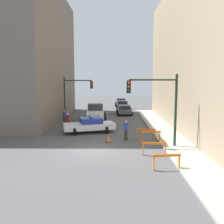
{
  "coord_description": "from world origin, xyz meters",
  "views": [
    {
      "loc": [
        1.47,
        -16.92,
        4.98
      ],
      "look_at": [
        1.25,
        8.25,
        1.63
      ],
      "focal_mm": 40.0,
      "sensor_mm": 36.0,
      "label": 1
    }
  ],
  "objects_px": {
    "barrier_mid": "(154,146)",
    "barrier_corner": "(146,132)",
    "pedestrian_sidewalk": "(126,130)",
    "police_car": "(90,125)",
    "parked_car_far": "(121,102)",
    "pedestrian_corner": "(64,117)",
    "parked_car_near": "(124,110)",
    "traffic_cone": "(108,138)",
    "parked_car_mid": "(122,104)",
    "white_truck": "(95,112)",
    "barrier_back": "(151,134)",
    "traffic_light_near": "(160,99)",
    "traffic_light_far": "(74,92)",
    "barrier_front": "(167,159)",
    "pedestrian_crossing": "(68,121)"
  },
  "relations": [
    {
      "from": "barrier_mid",
      "to": "barrier_corner",
      "type": "xyz_separation_m",
      "value": [
        0.01,
        4.41,
        0.0
      ]
    },
    {
      "from": "pedestrian_sidewalk",
      "to": "barrier_corner",
      "type": "relative_size",
      "value": 1.04
    },
    {
      "from": "police_car",
      "to": "parked_car_far",
      "type": "height_order",
      "value": "police_car"
    },
    {
      "from": "pedestrian_corner",
      "to": "parked_car_near",
      "type": "bearing_deg",
      "value": -31.75
    },
    {
      "from": "traffic_cone",
      "to": "parked_car_mid",
      "type": "bearing_deg",
      "value": 85.55
    },
    {
      "from": "parked_car_far",
      "to": "barrier_corner",
      "type": "height_order",
      "value": "parked_car_far"
    },
    {
      "from": "police_car",
      "to": "white_truck",
      "type": "xyz_separation_m",
      "value": [
        -0.02,
        7.47,
        0.18
      ]
    },
    {
      "from": "parked_car_near",
      "to": "pedestrian_sidewalk",
      "type": "distance_m",
      "value": 14.96
    },
    {
      "from": "parked_car_mid",
      "to": "parked_car_near",
      "type": "bearing_deg",
      "value": -93.1
    },
    {
      "from": "barrier_back",
      "to": "pedestrian_sidewalk",
      "type": "bearing_deg",
      "value": 163.17
    },
    {
      "from": "pedestrian_corner",
      "to": "traffic_cone",
      "type": "distance_m",
      "value": 9.23
    },
    {
      "from": "police_car",
      "to": "barrier_corner",
      "type": "height_order",
      "value": "police_car"
    },
    {
      "from": "pedestrian_corner",
      "to": "barrier_corner",
      "type": "bearing_deg",
      "value": -120.65
    },
    {
      "from": "traffic_light_near",
      "to": "barrier_corner",
      "type": "height_order",
      "value": "traffic_light_near"
    },
    {
      "from": "traffic_light_near",
      "to": "traffic_cone",
      "type": "height_order",
      "value": "traffic_light_near"
    },
    {
      "from": "parked_car_far",
      "to": "barrier_corner",
      "type": "xyz_separation_m",
      "value": [
        1.3,
        -27.37,
        -0.06
      ]
    },
    {
      "from": "traffic_light_near",
      "to": "white_truck",
      "type": "bearing_deg",
      "value": 113.99
    },
    {
      "from": "traffic_light_far",
      "to": "barrier_corner",
      "type": "height_order",
      "value": "traffic_light_far"
    },
    {
      "from": "traffic_light_far",
      "to": "barrier_back",
      "type": "height_order",
      "value": "traffic_light_far"
    },
    {
      "from": "pedestrian_sidewalk",
      "to": "barrier_mid",
      "type": "xyz_separation_m",
      "value": [
        1.64,
        -4.11,
        -0.24
      ]
    },
    {
      "from": "barrier_front",
      "to": "barrier_back",
      "type": "xyz_separation_m",
      "value": [
        0.03,
        6.12,
        0.0
      ]
    },
    {
      "from": "traffic_light_near",
      "to": "white_truck",
      "type": "relative_size",
      "value": 0.94
    },
    {
      "from": "pedestrian_corner",
      "to": "pedestrian_sidewalk",
      "type": "relative_size",
      "value": 1.0
    },
    {
      "from": "parked_car_mid",
      "to": "barrier_front",
      "type": "xyz_separation_m",
      "value": [
        1.52,
        -29.23,
        -0.06
      ]
    },
    {
      "from": "barrier_front",
      "to": "barrier_corner",
      "type": "bearing_deg",
      "value": 92.11
    },
    {
      "from": "white_truck",
      "to": "barrier_corner",
      "type": "relative_size",
      "value": 3.45
    },
    {
      "from": "barrier_back",
      "to": "pedestrian_crossing",
      "type": "bearing_deg",
      "value": 147.24
    },
    {
      "from": "police_car",
      "to": "traffic_cone",
      "type": "xyz_separation_m",
      "value": [
        1.85,
        -3.67,
        -0.41
      ]
    },
    {
      "from": "white_truck",
      "to": "barrier_back",
      "type": "height_order",
      "value": "white_truck"
    },
    {
      "from": "parked_car_far",
      "to": "pedestrian_sidewalk",
      "type": "xyz_separation_m",
      "value": [
        -0.35,
        -27.67,
        0.19
      ]
    },
    {
      "from": "police_car",
      "to": "barrier_corner",
      "type": "bearing_deg",
      "value": -134.54
    },
    {
      "from": "parked_car_near",
      "to": "barrier_corner",
      "type": "distance_m",
      "value": 14.7
    },
    {
      "from": "pedestrian_corner",
      "to": "barrier_mid",
      "type": "distance_m",
      "value": 13.77
    },
    {
      "from": "white_truck",
      "to": "barrier_corner",
      "type": "xyz_separation_m",
      "value": [
        4.93,
        -10.14,
        -0.29
      ]
    },
    {
      "from": "pedestrian_crossing",
      "to": "barrier_corner",
      "type": "height_order",
      "value": "pedestrian_crossing"
    },
    {
      "from": "barrier_mid",
      "to": "pedestrian_corner",
      "type": "bearing_deg",
      "value": 125.85
    },
    {
      "from": "traffic_light_far",
      "to": "traffic_cone",
      "type": "distance_m",
      "value": 11.47
    },
    {
      "from": "parked_car_mid",
      "to": "pedestrian_sidewalk",
      "type": "bearing_deg",
      "value": -94.59
    },
    {
      "from": "barrier_front",
      "to": "traffic_cone",
      "type": "bearing_deg",
      "value": 118.93
    },
    {
      "from": "traffic_light_near",
      "to": "barrier_corner",
      "type": "relative_size",
      "value": 3.25
    },
    {
      "from": "parked_car_mid",
      "to": "barrier_front",
      "type": "height_order",
      "value": "parked_car_mid"
    },
    {
      "from": "traffic_light_near",
      "to": "traffic_cone",
      "type": "distance_m",
      "value": 5.1
    },
    {
      "from": "parked_car_near",
      "to": "traffic_cone",
      "type": "distance_m",
      "value": 15.77
    },
    {
      "from": "barrier_front",
      "to": "barrier_back",
      "type": "bearing_deg",
      "value": 89.75
    },
    {
      "from": "barrier_mid",
      "to": "traffic_cone",
      "type": "distance_m",
      "value": 4.6
    },
    {
      "from": "traffic_light_near",
      "to": "barrier_back",
      "type": "height_order",
      "value": "traffic_light_near"
    },
    {
      "from": "traffic_light_near",
      "to": "white_truck",
      "type": "xyz_separation_m",
      "value": [
        -5.58,
        12.54,
        -2.62
      ]
    },
    {
      "from": "pedestrian_sidewalk",
      "to": "barrier_back",
      "type": "height_order",
      "value": "pedestrian_sidewalk"
    },
    {
      "from": "pedestrian_corner",
      "to": "traffic_light_near",
      "type": "bearing_deg",
      "value": -127.11
    },
    {
      "from": "traffic_light_near",
      "to": "pedestrian_corner",
      "type": "relative_size",
      "value": 3.13
    }
  ]
}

